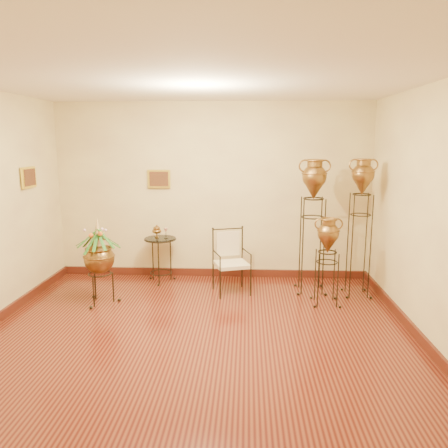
{
  "coord_description": "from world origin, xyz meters",
  "views": [
    {
      "loc": [
        0.56,
        -4.43,
        2.19
      ],
      "look_at": [
        0.25,
        1.3,
        1.1
      ],
      "focal_mm": 35.0,
      "sensor_mm": 36.0,
      "label": 1
    }
  ],
  "objects_px": {
    "armchair": "(232,262)",
    "amphora_mid": "(312,225)",
    "side_table": "(161,259)",
    "planter_urn": "(99,255)",
    "amphora_tall": "(360,226)"
  },
  "relations": [
    {
      "from": "armchair",
      "to": "amphora_mid",
      "type": "bearing_deg",
      "value": -11.95
    },
    {
      "from": "side_table",
      "to": "amphora_mid",
      "type": "bearing_deg",
      "value": -8.23
    },
    {
      "from": "armchair",
      "to": "side_table",
      "type": "bearing_deg",
      "value": 139.72
    },
    {
      "from": "amphora_mid",
      "to": "planter_urn",
      "type": "distance_m",
      "value": 3.03
    },
    {
      "from": "planter_urn",
      "to": "side_table",
      "type": "distance_m",
      "value": 1.2
    },
    {
      "from": "amphora_tall",
      "to": "side_table",
      "type": "height_order",
      "value": "amphora_tall"
    },
    {
      "from": "armchair",
      "to": "side_table",
      "type": "height_order",
      "value": "armchair"
    },
    {
      "from": "amphora_tall",
      "to": "side_table",
      "type": "distance_m",
      "value": 3.05
    },
    {
      "from": "planter_urn",
      "to": "armchair",
      "type": "bearing_deg",
      "value": 15.85
    },
    {
      "from": "planter_urn",
      "to": "armchair",
      "type": "relative_size",
      "value": 1.3
    },
    {
      "from": "planter_urn",
      "to": "armchair",
      "type": "xyz_separation_m",
      "value": [
        1.78,
        0.51,
        -0.21
      ]
    },
    {
      "from": "planter_urn",
      "to": "armchair",
      "type": "height_order",
      "value": "planter_urn"
    },
    {
      "from": "armchair",
      "to": "amphora_tall",
      "type": "bearing_deg",
      "value": -17.94
    },
    {
      "from": "amphora_tall",
      "to": "armchair",
      "type": "relative_size",
      "value": 2.12
    },
    {
      "from": "amphora_mid",
      "to": "armchair",
      "type": "relative_size",
      "value": 2.11
    }
  ]
}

